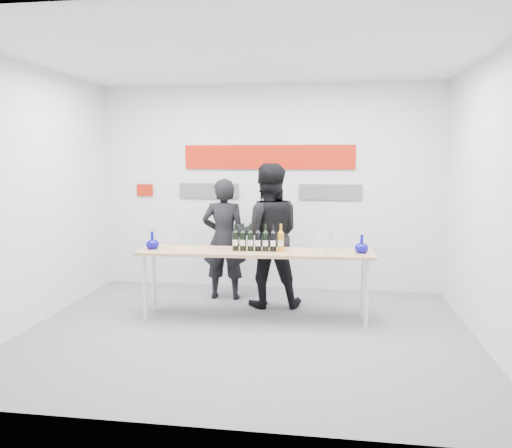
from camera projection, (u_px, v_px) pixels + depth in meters
The scene contains 12 objects.
ground at pixel (247, 332), 5.59m from camera, with size 5.00×5.00×0.00m, color slate.
back_wall at pixel (269, 188), 7.35m from camera, with size 5.00×0.04×3.00m, color silver.
signage at pixel (265, 167), 7.29m from camera, with size 3.38×0.02×0.79m.
tasting_table at pixel (255, 256), 5.97m from camera, with size 2.83×0.69×0.84m.
wine_bottles at pixel (258, 237), 5.92m from camera, with size 0.62×0.10×0.33m.
decanter_left at pixel (152, 240), 6.07m from camera, with size 0.16×0.16×0.21m, color #0A078B, non-canonical shape.
decanter_right at pixel (362, 244), 5.82m from camera, with size 0.16×0.16×0.21m, color #0A078B, non-canonical shape.
glasses_left at pixel (168, 242), 6.04m from camera, with size 0.27×0.23×0.18m.
glasses_right at pixel (330, 244), 5.86m from camera, with size 0.37×0.24×0.18m.
presenter_left at pixel (224, 239), 6.84m from camera, with size 0.61×0.40×1.67m, color black.
presenter_right at pixel (268, 236), 6.50m from camera, with size 0.91×0.71×1.87m, color black.
mic_stand at pixel (261, 269), 6.62m from camera, with size 0.18×0.18×1.54m.
Camera 1 is at (0.88, -5.30, 1.96)m, focal length 35.00 mm.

